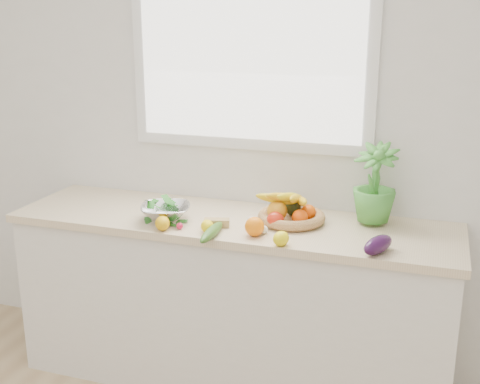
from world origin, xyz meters
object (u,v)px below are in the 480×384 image
(apple, at_px, (275,220))
(potted_herb, at_px, (375,183))
(colander_with_spinach, at_px, (166,208))
(cucumber, at_px, (212,232))
(fruit_basket, at_px, (291,213))
(eggplant, at_px, (378,245))

(apple, xyz_separation_m, potted_herb, (0.43, 0.21, 0.17))
(potted_herb, height_order, colander_with_spinach, potted_herb)
(potted_herb, xyz_separation_m, colander_with_spinach, (-0.98, -0.27, -0.15))
(cucumber, height_order, fruit_basket, fruit_basket)
(colander_with_spinach, bearing_deg, apple, 6.24)
(fruit_basket, bearing_deg, eggplant, -31.50)
(eggplant, xyz_separation_m, colander_with_spinach, (-1.05, 0.10, 0.03))
(cucumber, relative_size, potted_herb, 0.71)
(apple, relative_size, eggplant, 0.43)
(fruit_basket, bearing_deg, potted_herb, 14.94)
(potted_herb, bearing_deg, colander_with_spinach, -164.38)
(cucumber, distance_m, fruit_basket, 0.44)
(apple, height_order, cucumber, apple)
(eggplant, distance_m, cucumber, 0.75)
(colander_with_spinach, bearing_deg, fruit_basket, 16.06)
(cucumber, height_order, potted_herb, potted_herb)
(apple, xyz_separation_m, fruit_basket, (0.05, 0.11, 0.01))
(apple, distance_m, colander_with_spinach, 0.55)
(potted_herb, bearing_deg, apple, -153.70)
(potted_herb, distance_m, fruit_basket, 0.43)
(apple, bearing_deg, potted_herb, 26.30)
(eggplant, distance_m, potted_herb, 0.42)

